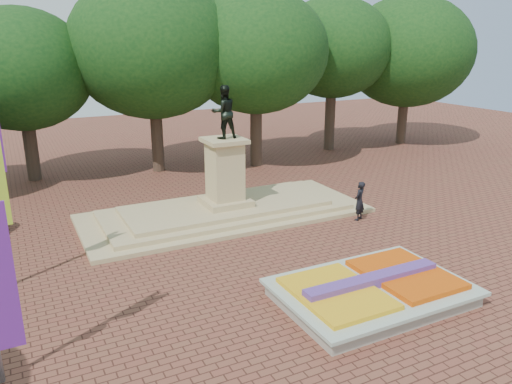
{
  "coord_description": "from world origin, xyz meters",
  "views": [
    {
      "loc": [
        -9.25,
        -13.64,
        8.47
      ],
      "look_at": [
        -0.08,
        4.48,
        2.2
      ],
      "focal_mm": 35.0,
      "sensor_mm": 36.0,
      "label": 1
    }
  ],
  "objects": [
    {
      "name": "monument",
      "position": [
        0.0,
        8.0,
        0.88
      ],
      "size": [
        14.0,
        6.0,
        6.4
      ],
      "color": "tan",
      "rests_on": "ground"
    },
    {
      "name": "flower_bed",
      "position": [
        1.03,
        -2.0,
        0.38
      ],
      "size": [
        6.3,
        4.3,
        0.91
      ],
      "color": "gray",
      "rests_on": "ground"
    },
    {
      "name": "tree_row_back",
      "position": [
        2.33,
        18.0,
        6.67
      ],
      "size": [
        44.8,
        8.8,
        10.43
      ],
      "color": "#39271F",
      "rests_on": "ground"
    },
    {
      "name": "ground",
      "position": [
        0.0,
        0.0,
        0.0
      ],
      "size": [
        90.0,
        90.0,
        0.0
      ],
      "primitive_type": "plane",
      "color": "brown",
      "rests_on": "ground"
    },
    {
      "name": "pedestrian",
      "position": [
        5.53,
        4.5,
        0.96
      ],
      "size": [
        0.84,
        0.75,
        1.92
      ],
      "primitive_type": "imported",
      "rotation": [
        0.0,
        0.0,
        3.68
      ],
      "color": "black",
      "rests_on": "ground"
    }
  ]
}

